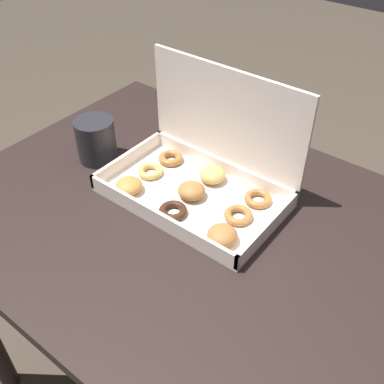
# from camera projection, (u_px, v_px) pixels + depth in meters

# --- Properties ---
(dining_table) EXTENTS (1.09, 0.79, 0.77)m
(dining_table) POSITION_uv_depth(u_px,v_px,m) (194.00, 254.00, 1.04)
(dining_table) COLOR black
(dining_table) RESTS_ON ground_plane
(donut_box) EXTENTS (0.40, 0.25, 0.27)m
(donut_box) POSITION_uv_depth(u_px,v_px,m) (202.00, 171.00, 0.99)
(donut_box) COLOR silver
(donut_box) RESTS_ON dining_table
(coffee_mug) EXTENTS (0.10, 0.10, 0.11)m
(coffee_mug) POSITION_uv_depth(u_px,v_px,m) (96.00, 139.00, 1.09)
(coffee_mug) COLOR #232328
(coffee_mug) RESTS_ON dining_table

